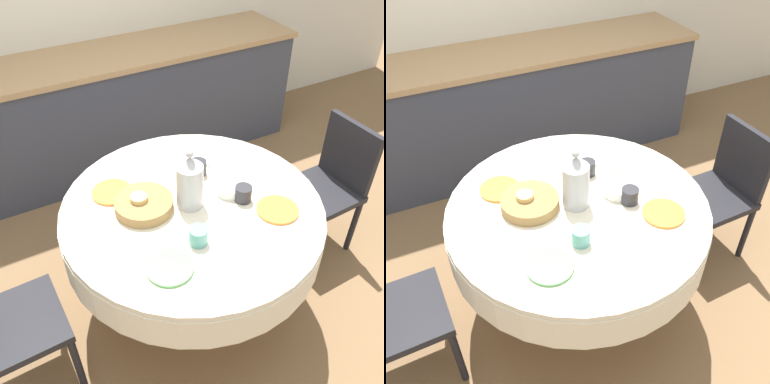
% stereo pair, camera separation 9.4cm
% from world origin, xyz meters
% --- Properties ---
extents(ground_plane, '(12.00, 12.00, 0.00)m').
position_xyz_m(ground_plane, '(0.00, 0.00, 0.00)').
color(ground_plane, brown).
extents(kitchen_counter, '(3.24, 0.64, 0.92)m').
position_xyz_m(kitchen_counter, '(0.00, 1.53, 0.46)').
color(kitchen_counter, '#383D4C').
rests_on(kitchen_counter, ground_plane).
extents(dining_table, '(1.28, 1.28, 0.73)m').
position_xyz_m(dining_table, '(0.00, 0.00, 0.61)').
color(dining_table, olive).
rests_on(dining_table, ground_plane).
extents(chair_left, '(0.41, 0.41, 0.85)m').
position_xyz_m(chair_left, '(0.98, 0.03, 0.48)').
color(chair_left, black).
rests_on(chair_left, ground_plane).
extents(plate_near_left, '(0.20, 0.20, 0.01)m').
position_xyz_m(plate_near_left, '(-0.27, -0.30, 0.74)').
color(plate_near_left, '#5BA85B').
rests_on(plate_near_left, dining_table).
extents(cup_near_left, '(0.08, 0.08, 0.08)m').
position_xyz_m(cup_near_left, '(-0.10, -0.23, 0.77)').
color(cup_near_left, '#5BA39E').
rests_on(cup_near_left, dining_table).
extents(plate_near_right, '(0.20, 0.20, 0.01)m').
position_xyz_m(plate_near_right, '(0.33, -0.23, 0.74)').
color(plate_near_right, orange).
rests_on(plate_near_right, dining_table).
extents(cup_near_right, '(0.08, 0.08, 0.08)m').
position_xyz_m(cup_near_right, '(0.23, -0.09, 0.77)').
color(cup_near_right, '#28282D').
rests_on(cup_near_right, dining_table).
extents(plate_far_left, '(0.20, 0.20, 0.01)m').
position_xyz_m(plate_far_left, '(-0.31, 0.27, 0.74)').
color(plate_far_left, orange).
rests_on(plate_far_left, dining_table).
extents(cup_far_left, '(0.08, 0.08, 0.08)m').
position_xyz_m(cup_far_left, '(-0.23, 0.09, 0.77)').
color(cup_far_left, '#DBB766').
rests_on(cup_far_left, dining_table).
extents(plate_far_right, '(0.20, 0.20, 0.01)m').
position_xyz_m(plate_far_right, '(0.32, 0.25, 0.74)').
color(plate_far_right, white).
rests_on(plate_far_right, dining_table).
extents(cup_far_right, '(0.08, 0.08, 0.08)m').
position_xyz_m(cup_far_right, '(0.15, 0.20, 0.77)').
color(cup_far_right, '#28282D').
rests_on(cup_far_right, dining_table).
extents(coffee_carafe, '(0.13, 0.13, 0.31)m').
position_xyz_m(coffee_carafe, '(-0.01, 0.01, 0.87)').
color(coffee_carafe, '#B2B2B7').
rests_on(coffee_carafe, dining_table).
extents(bread_basket, '(0.28, 0.28, 0.06)m').
position_xyz_m(bread_basket, '(-0.21, 0.08, 0.76)').
color(bread_basket, olive).
rests_on(bread_basket, dining_table).
extents(fruit_bowl, '(0.16, 0.16, 0.05)m').
position_xyz_m(fruit_bowl, '(0.22, -0.00, 0.76)').
color(fruit_bowl, silver).
rests_on(fruit_bowl, dining_table).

